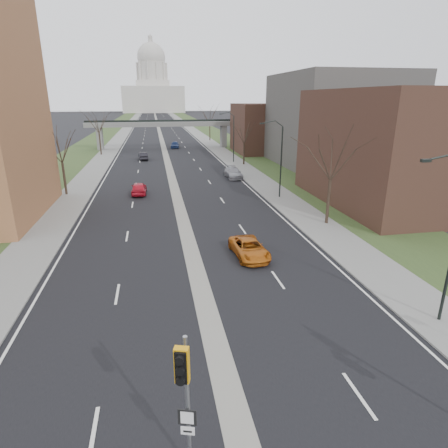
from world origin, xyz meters
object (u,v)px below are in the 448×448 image
object	(u,v)px
signal_pole_median	(185,387)
car_right_far	(175,145)
car_right_near	(249,248)
car_left_far	(143,156)
car_right_mid	(233,173)
car_left_near	(139,188)

from	to	relation	value
signal_pole_median	car_right_far	distance (m)	80.99
car_right_near	signal_pole_median	bearing A→B (deg)	-114.18
signal_pole_median	car_right_far	xyz separation A→B (m)	(4.49, 80.82, -2.63)
signal_pole_median	car_left_far	xyz separation A→B (m)	(-2.50, 64.16, -2.69)
car_right_mid	signal_pole_median	bearing A→B (deg)	-104.94
car_left_far	car_right_mid	world-z (taller)	car_right_mid
car_left_near	car_right_mid	distance (m)	15.26
signal_pole_median	car_right_mid	xyz separation A→B (m)	(10.76, 44.43, -2.66)
car_right_far	car_left_near	bearing A→B (deg)	-92.56
car_left_far	car_left_near	bearing A→B (deg)	84.45
car_left_near	car_right_far	size ratio (longest dim) A/B	0.95
car_left_near	car_right_far	xyz separation A→B (m)	(6.98, 43.94, 0.04)
car_left_far	car_right_mid	size ratio (longest dim) A/B	0.84
car_right_near	car_right_far	distance (m)	64.75
signal_pole_median	car_right_near	xyz separation A→B (m)	(6.01, 16.10, -2.76)
car_left_near	car_right_far	bearing A→B (deg)	-98.18
signal_pole_median	car_right_near	distance (m)	17.40
signal_pole_median	car_right_near	bearing A→B (deg)	86.79
car_left_far	car_right_mid	xyz separation A→B (m)	(13.27, -19.73, 0.03)
signal_pole_median	car_right_mid	size ratio (longest dim) A/B	0.95
signal_pole_median	car_right_far	bearing A→B (deg)	104.07
signal_pole_median	car_left_near	distance (m)	37.06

